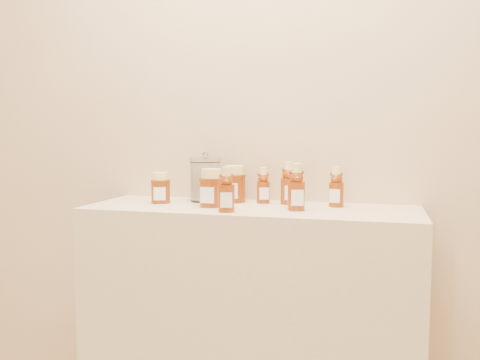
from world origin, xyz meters
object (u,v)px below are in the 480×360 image
(display_table, at_px, (250,328))
(glass_canister, at_px, (205,178))
(bear_bottle_front_left, at_px, (226,187))
(honey_jar_left, at_px, (161,188))
(bear_bottle_back_left, at_px, (263,183))

(display_table, distance_m, glass_canister, 0.59)
(bear_bottle_front_left, height_order, glass_canister, glass_canister)
(display_table, xyz_separation_m, honey_jar_left, (-0.36, 0.01, 0.51))
(bear_bottle_back_left, relative_size, glass_canister, 0.82)
(glass_canister, bearing_deg, display_table, -25.61)
(display_table, distance_m, bear_bottle_back_left, 0.54)
(display_table, bearing_deg, glass_canister, 154.39)
(honey_jar_left, distance_m, glass_canister, 0.18)
(display_table, xyz_separation_m, bear_bottle_front_left, (-0.05, -0.13, 0.54))
(bear_bottle_front_left, xyz_separation_m, glass_canister, (-0.15, 0.23, 0.01))
(bear_bottle_front_left, distance_m, honey_jar_left, 0.34)
(display_table, bearing_deg, honey_jar_left, 177.78)
(bear_bottle_front_left, bearing_deg, bear_bottle_back_left, 57.65)
(bear_bottle_back_left, distance_m, bear_bottle_front_left, 0.26)
(honey_jar_left, bearing_deg, bear_bottle_front_left, -43.09)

